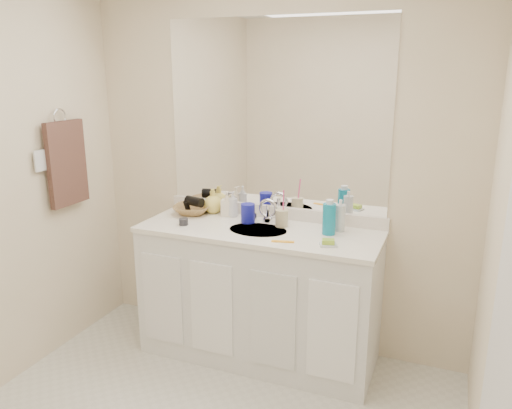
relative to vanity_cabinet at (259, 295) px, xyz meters
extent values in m
cube|color=beige|center=(0.00, 0.28, 0.77)|extent=(2.60, 0.02, 2.40)
cube|color=beige|center=(1.30, -1.02, 0.77)|extent=(0.02, 2.60, 2.40)
cube|color=white|center=(0.00, 0.00, 0.00)|extent=(1.50, 0.55, 0.85)
cube|color=white|center=(0.00, 0.00, 0.44)|extent=(1.52, 0.57, 0.03)
cube|color=white|center=(0.00, 0.26, 0.50)|extent=(1.52, 0.03, 0.08)
cylinder|color=beige|center=(0.00, -0.02, 0.44)|extent=(0.37, 0.37, 0.02)
cylinder|color=silver|center=(0.00, 0.16, 0.51)|extent=(0.02, 0.02, 0.11)
cube|color=white|center=(0.00, 0.27, 1.14)|extent=(1.48, 0.01, 1.20)
cylinder|color=#1719A1|center=(-0.12, 0.10, 0.52)|extent=(0.12, 0.12, 0.12)
cylinder|color=#C2B489|center=(0.11, 0.10, 0.51)|extent=(0.09, 0.09, 0.11)
cylinder|color=#FF438B|center=(0.12, 0.10, 0.60)|extent=(0.02, 0.04, 0.18)
cylinder|color=#0C7B9B|center=(0.43, 0.06, 0.55)|extent=(0.10, 0.10, 0.19)
cylinder|color=silver|center=(0.48, 0.15, 0.54)|extent=(0.08, 0.08, 0.17)
cube|color=silver|center=(0.48, -0.14, 0.46)|extent=(0.12, 0.10, 0.01)
cube|color=#9BC530|center=(0.48, -0.14, 0.48)|extent=(0.08, 0.07, 0.02)
cube|color=#FFA31A|center=(0.22, -0.18, 0.46)|extent=(0.14, 0.06, 0.01)
cylinder|color=#27262C|center=(-0.48, -0.11, 0.48)|extent=(0.08, 0.08, 0.04)
imported|color=silver|center=(-0.26, 0.18, 0.54)|extent=(0.09, 0.09, 0.17)
imported|color=#FFEECF|center=(-0.31, 0.19, 0.54)|extent=(0.09, 0.10, 0.17)
imported|color=#E8D05A|center=(-0.43, 0.22, 0.54)|extent=(0.16, 0.16, 0.17)
imported|color=olive|center=(-0.55, 0.14, 0.49)|extent=(0.31, 0.31, 0.06)
cylinder|color=black|center=(-0.53, 0.14, 0.54)|extent=(0.14, 0.10, 0.07)
torus|color=silver|center=(-1.27, -0.25, 1.12)|extent=(0.01, 0.11, 0.11)
cube|color=black|center=(-1.25, -0.25, 0.82)|extent=(0.04, 0.32, 0.55)
cube|color=silver|center=(-1.27, -0.45, 0.88)|extent=(0.01, 0.08, 0.13)
cube|color=white|center=(1.29, -1.32, 0.57)|extent=(0.02, 0.82, 2.00)
camera|label=1|loc=(1.10, -2.75, 1.42)|focal=35.00mm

